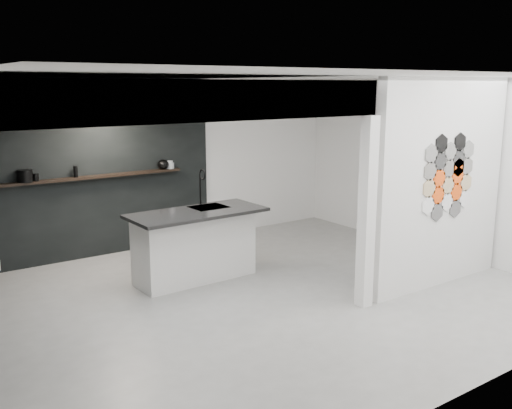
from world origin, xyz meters
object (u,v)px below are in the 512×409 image
(kitchen_island, at_px, (195,244))
(glass_bowl, at_px, (170,166))
(glass_vase, at_px, (170,165))
(partition_panel, at_px, (441,184))
(stockpot, at_px, (25,176))
(kettle, at_px, (163,164))
(utensil_cup, at_px, (36,177))
(bottle_dark, at_px, (76,172))

(kitchen_island, relative_size, glass_bowl, 13.77)
(glass_vase, bearing_deg, partition_panel, -61.77)
(stockpot, height_order, glass_vase, stockpot)
(kitchen_island, bearing_deg, kettle, 75.44)
(partition_panel, bearing_deg, glass_bowl, 118.23)
(stockpot, height_order, utensil_cup, stockpot)
(partition_panel, relative_size, bottle_dark, 16.22)
(stockpot, bearing_deg, bottle_dark, 0.00)
(kettle, distance_m, glass_vase, 0.13)
(partition_panel, relative_size, glass_bowl, 20.23)
(utensil_cup, bearing_deg, kitchen_island, -47.99)
(kitchen_island, xyz_separation_m, glass_vase, (0.56, 1.80, 0.87))
(glass_bowl, bearing_deg, stockpot, 180.00)
(partition_panel, height_order, glass_vase, partition_panel)
(kitchen_island, relative_size, kettle, 9.94)
(glass_bowl, bearing_deg, partition_panel, -61.77)
(stockpot, xyz_separation_m, kettle, (2.20, 0.00, -0.01))
(stockpot, distance_m, kettle, 2.20)
(kitchen_island, bearing_deg, bottle_dark, 118.68)
(partition_panel, distance_m, glass_bowl, 4.39)
(bottle_dark, bearing_deg, glass_vase, 0.00)
(kettle, distance_m, bottle_dark, 1.46)
(glass_bowl, xyz_separation_m, glass_vase, (0.00, 0.00, 0.02))
(glass_vase, height_order, utensil_cup, glass_vase)
(kitchen_island, bearing_deg, stockpot, 133.34)
(glass_vase, xyz_separation_m, bottle_dark, (-1.59, 0.00, 0.02))
(partition_panel, height_order, stockpot, partition_panel)
(glass_vase, distance_m, utensil_cup, 2.18)
(kettle, bearing_deg, glass_vase, -20.83)
(stockpot, bearing_deg, utensil_cup, 0.00)
(bottle_dark, bearing_deg, kitchen_island, -60.16)
(glass_bowl, xyz_separation_m, bottle_dark, (-1.59, 0.00, 0.04))
(partition_panel, height_order, kitchen_island, partition_panel)
(kettle, height_order, glass_bowl, kettle)
(kettle, distance_m, glass_bowl, 0.13)
(kettle, height_order, glass_vase, kettle)
(kitchen_island, xyz_separation_m, bottle_dark, (-1.03, 1.80, 0.89))
(kitchen_island, xyz_separation_m, stockpot, (-1.77, 1.80, 0.90))
(kettle, distance_m, utensil_cup, 2.05)
(stockpot, bearing_deg, glass_vase, 0.00)
(glass_bowl, height_order, glass_vase, glass_vase)
(glass_bowl, relative_size, utensil_cup, 1.29)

